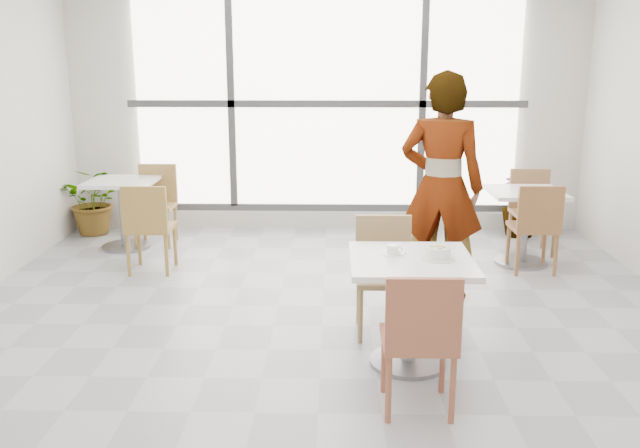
{
  "coord_description": "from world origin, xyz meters",
  "views": [
    {
      "loc": [
        0.08,
        -4.43,
        2.03
      ],
      "look_at": [
        0.0,
        -0.3,
        1.0
      ],
      "focal_mm": 37.8,
      "sensor_mm": 36.0,
      "label": 1
    }
  ],
  "objects_px": {
    "person": "(442,187)",
    "coffee_cup": "(393,251)",
    "bg_table_right": "(524,217)",
    "chair_near": "(420,334)",
    "bg_chair_right_near": "(536,223)",
    "bg_chair_left_near": "(148,223)",
    "bg_chair_left_far": "(156,199)",
    "bg_chair_right_far": "(531,205)",
    "bg_table_left": "(123,204)",
    "oatmeal_bowl": "(438,253)",
    "plant_right": "(521,203)",
    "chair_far": "(384,266)",
    "plant_left": "(95,201)",
    "main_table": "(410,291)"
  },
  "relations": [
    {
      "from": "person",
      "to": "coffee_cup",
      "type": "bearing_deg",
      "value": 83.54
    },
    {
      "from": "coffee_cup",
      "to": "bg_table_right",
      "type": "height_order",
      "value": "coffee_cup"
    },
    {
      "from": "chair_near",
      "to": "bg_chair_right_near",
      "type": "height_order",
      "value": "same"
    },
    {
      "from": "person",
      "to": "bg_chair_left_near",
      "type": "height_order",
      "value": "person"
    },
    {
      "from": "bg_chair_left_far",
      "to": "bg_chair_right_far",
      "type": "xyz_separation_m",
      "value": [
        4.06,
        -0.25,
        0.0
      ]
    },
    {
      "from": "chair_near",
      "to": "bg_table_left",
      "type": "distance_m",
      "value": 4.43
    },
    {
      "from": "oatmeal_bowl",
      "to": "coffee_cup",
      "type": "xyz_separation_m",
      "value": [
        -0.29,
        0.09,
        -0.01
      ]
    },
    {
      "from": "plant_right",
      "to": "bg_chair_left_far",
      "type": "bearing_deg",
      "value": -174.91
    },
    {
      "from": "person",
      "to": "bg_chair_right_far",
      "type": "xyz_separation_m",
      "value": [
        1.18,
        1.43,
        -0.46
      ]
    },
    {
      "from": "chair_far",
      "to": "bg_table_right",
      "type": "bearing_deg",
      "value": 48.44
    },
    {
      "from": "bg_table_right",
      "to": "bg_chair_left_far",
      "type": "xyz_separation_m",
      "value": [
        -3.86,
        0.73,
        0.01
      ]
    },
    {
      "from": "oatmeal_bowl",
      "to": "bg_chair_right_near",
      "type": "xyz_separation_m",
      "value": [
        1.24,
        2.03,
        -0.29
      ]
    },
    {
      "from": "plant_left",
      "to": "main_table",
      "type": "bearing_deg",
      "value": -45.93
    },
    {
      "from": "oatmeal_bowl",
      "to": "bg_table_left",
      "type": "xyz_separation_m",
      "value": [
        -2.94,
        2.83,
        -0.31
      ]
    },
    {
      "from": "chair_far",
      "to": "bg_chair_right_near",
      "type": "bearing_deg",
      "value": 42.34
    },
    {
      "from": "bg_table_left",
      "to": "bg_chair_right_near",
      "type": "xyz_separation_m",
      "value": [
        4.18,
        -0.8,
        0.01
      ]
    },
    {
      "from": "bg_table_right",
      "to": "bg_chair_left_far",
      "type": "relative_size",
      "value": 0.86
    },
    {
      "from": "bg_chair_left_far",
      "to": "bg_chair_right_near",
      "type": "bearing_deg",
      "value": -14.85
    },
    {
      "from": "person",
      "to": "bg_chair_left_near",
      "type": "relative_size",
      "value": 2.21
    },
    {
      "from": "main_table",
      "to": "coffee_cup",
      "type": "height_order",
      "value": "coffee_cup"
    },
    {
      "from": "person",
      "to": "plant_left",
      "type": "distance_m",
      "value": 4.26
    },
    {
      "from": "bg_chair_left_near",
      "to": "bg_chair_right_far",
      "type": "height_order",
      "value": "same"
    },
    {
      "from": "coffee_cup",
      "to": "bg_chair_right_far",
      "type": "xyz_separation_m",
      "value": [
        1.7,
        2.71,
        -0.28
      ]
    },
    {
      "from": "bg_chair_left_near",
      "to": "bg_chair_right_far",
      "type": "relative_size",
      "value": 1.0
    },
    {
      "from": "chair_far",
      "to": "bg_chair_left_far",
      "type": "height_order",
      "value": "same"
    },
    {
      "from": "chair_far",
      "to": "bg_table_left",
      "type": "xyz_separation_m",
      "value": [
        -2.64,
        2.2,
        -0.01
      ]
    },
    {
      "from": "bg_chair_right_near",
      "to": "bg_chair_left_near",
      "type": "bearing_deg",
      "value": 1.29
    },
    {
      "from": "main_table",
      "to": "chair_far",
      "type": "bearing_deg",
      "value": 102.32
    },
    {
      "from": "oatmeal_bowl",
      "to": "plant_right",
      "type": "distance_m",
      "value": 3.75
    },
    {
      "from": "bg_table_right",
      "to": "person",
      "type": "bearing_deg",
      "value": -135.82
    },
    {
      "from": "bg_chair_right_near",
      "to": "plant_right",
      "type": "height_order",
      "value": "bg_chair_right_near"
    },
    {
      "from": "oatmeal_bowl",
      "to": "bg_chair_right_far",
      "type": "height_order",
      "value": "bg_chair_right_far"
    },
    {
      "from": "main_table",
      "to": "plant_left",
      "type": "height_order",
      "value": "plant_left"
    },
    {
      "from": "chair_near",
      "to": "chair_far",
      "type": "xyz_separation_m",
      "value": [
        -0.12,
        1.26,
        0.0
      ]
    },
    {
      "from": "main_table",
      "to": "coffee_cup",
      "type": "xyz_separation_m",
      "value": [
        -0.11,
        0.07,
        0.26
      ]
    },
    {
      "from": "chair_near",
      "to": "bg_table_right",
      "type": "distance_m",
      "value": 3.28
    },
    {
      "from": "bg_chair_left_near",
      "to": "bg_chair_right_far",
      "type": "distance_m",
      "value": 3.94
    },
    {
      "from": "main_table",
      "to": "bg_chair_right_far",
      "type": "xyz_separation_m",
      "value": [
        1.58,
        2.78,
        -0.02
      ]
    },
    {
      "from": "bg_chair_right_near",
      "to": "bg_chair_right_far",
      "type": "bearing_deg",
      "value": -102.43
    },
    {
      "from": "plant_right",
      "to": "plant_left",
      "type": "bearing_deg",
      "value": 180.0
    },
    {
      "from": "bg_chair_left_near",
      "to": "bg_chair_right_near",
      "type": "xyz_separation_m",
      "value": [
        3.67,
        0.08,
        0.0
      ]
    },
    {
      "from": "coffee_cup",
      "to": "bg_table_left",
      "type": "distance_m",
      "value": 3.83
    },
    {
      "from": "main_table",
      "to": "coffee_cup",
      "type": "bearing_deg",
      "value": 149.27
    },
    {
      "from": "bg_chair_left_far",
      "to": "bg_chair_right_far",
      "type": "distance_m",
      "value": 4.06
    },
    {
      "from": "oatmeal_bowl",
      "to": "person",
      "type": "xyz_separation_m",
      "value": [
        0.23,
        1.37,
        0.17
      ]
    },
    {
      "from": "chair_near",
      "to": "bg_chair_right_far",
      "type": "xyz_separation_m",
      "value": [
        1.6,
        3.44,
        0.0
      ]
    },
    {
      "from": "plant_left",
      "to": "chair_far",
      "type": "bearing_deg",
      "value": -41.53
    },
    {
      "from": "oatmeal_bowl",
      "to": "bg_chair_right_near",
      "type": "bearing_deg",
      "value": 58.58
    },
    {
      "from": "person",
      "to": "plant_left",
      "type": "relative_size",
      "value": 2.44
    },
    {
      "from": "coffee_cup",
      "to": "plant_left",
      "type": "xyz_separation_m",
      "value": [
        -3.18,
        3.34,
        -0.39
      ]
    }
  ]
}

